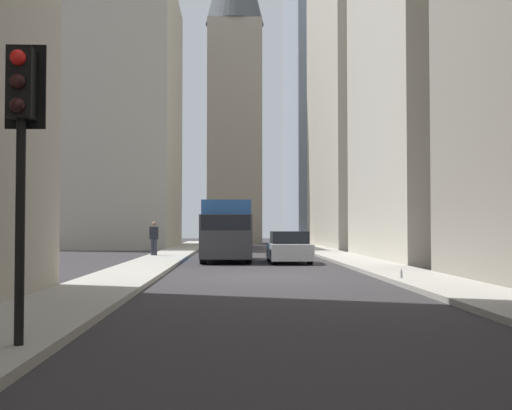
{
  "coord_description": "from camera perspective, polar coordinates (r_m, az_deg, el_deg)",
  "views": [
    {
      "loc": [
        -20.64,
        1.12,
        1.63
      ],
      "look_at": [
        16.54,
        -0.25,
        2.87
      ],
      "focal_mm": 45.18,
      "sensor_mm": 36.0,
      "label": 1
    }
  ],
  "objects": [
    {
      "name": "discarded_bottle",
      "position": [
        19.13,
        12.75,
        -6.01
      ],
      "size": [
        0.07,
        0.07,
        0.27
      ],
      "color": "#999EA3",
      "rests_on": "sidewalk_left"
    },
    {
      "name": "church_spire",
      "position": [
        63.52,
        -1.91,
        12.04
      ],
      "size": [
        5.63,
        5.63,
        32.43
      ],
      "color": "gray",
      "rests_on": "ground_plane"
    },
    {
      "name": "ground_plane",
      "position": [
        20.74,
        1.0,
        -6.42
      ],
      "size": [
        135.0,
        135.0,
        0.0
      ],
      "primitive_type": "plane",
      "color": "#302D30"
    },
    {
      "name": "delivery_truck",
      "position": [
        30.28,
        -2.64,
        -2.23
      ],
      "size": [
        6.46,
        2.25,
        2.84
      ],
      "color": "#285699",
      "rests_on": "ground_plane"
    },
    {
      "name": "sedan_silver",
      "position": [
        28.81,
        2.92,
        -3.83
      ],
      "size": [
        4.3,
        1.78,
        1.42
      ],
      "color": "#B7BABF",
      "rests_on": "ground_plane"
    },
    {
      "name": "pedestrian",
      "position": [
        33.77,
        -9.03,
        -2.81
      ],
      "size": [
        0.26,
        0.44,
        1.74
      ],
      "color": "#33333D",
      "rests_on": "sidewalk_right"
    },
    {
      "name": "building_left_far",
      "position": [
        52.14,
        11.23,
        12.72
      ],
      "size": [
        17.06,
        10.5,
        29.51
      ],
      "color": "beige",
      "rests_on": "ground_plane"
    },
    {
      "name": "sidewalk_right",
      "position": [
        20.98,
        -11.44,
        -6.14
      ],
      "size": [
        90.0,
        2.2,
        0.14
      ],
      "primitive_type": "cube",
      "color": "#A8A399",
      "rests_on": "ground_plane"
    },
    {
      "name": "sidewalk_left",
      "position": [
        21.45,
        13.16,
        -6.03
      ],
      "size": [
        90.0,
        2.2,
        0.14
      ],
      "primitive_type": "cube",
      "color": "#A8A399",
      "rests_on": "ground_plane"
    },
    {
      "name": "building_right_far",
      "position": [
        52.2,
        -12.65,
        7.48
      ],
      "size": [
        13.48,
        10.0,
        20.22
      ],
      "color": "#A8A091",
      "rests_on": "ground_plane"
    },
    {
      "name": "traffic_light_foreground",
      "position": [
        8.76,
        -20.07,
        7.0
      ],
      "size": [
        0.43,
        0.52,
        3.86
      ],
      "color": "black",
      "rests_on": "sidewalk_right"
    }
  ]
}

